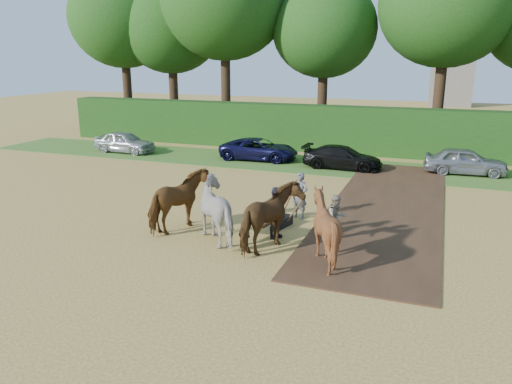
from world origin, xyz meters
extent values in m
plane|color=gold|center=(0.00, 0.00, 0.00)|extent=(120.00, 120.00, 0.00)
cube|color=#472D1C|center=(1.50, 7.00, 0.03)|extent=(4.50, 17.00, 0.05)
cube|color=#38601E|center=(0.00, 14.00, 0.01)|extent=(50.00, 5.00, 0.03)
cube|color=#14380F|center=(0.00, 18.50, 1.50)|extent=(46.00, 1.60, 3.00)
imported|color=#B4AB8D|center=(0.30, 2.26, 0.82)|extent=(0.99, 1.01, 1.64)
imported|color=#23242F|center=(-1.76, 1.85, 0.92)|extent=(0.77, 1.17, 1.84)
imported|color=brown|center=(-5.22, 1.43, 1.09)|extent=(1.80, 2.79, 2.17)
imported|color=beige|center=(-3.38, 1.10, 1.09)|extent=(2.56, 2.34, 2.17)
imported|color=#523319|center=(-1.54, 0.76, 1.09)|extent=(1.80, 2.79, 2.17)
imported|color=brown|center=(0.30, 0.43, 1.09)|extent=(2.21, 2.37, 2.18)
cube|color=black|center=(-1.87, 3.10, 0.18)|extent=(0.59, 0.99, 0.36)
cube|color=brown|center=(-2.03, 2.50, 0.36)|extent=(0.48, 1.43, 0.10)
cylinder|color=brown|center=(-1.94, 3.71, 0.57)|extent=(0.19, 1.05, 0.76)
cylinder|color=brown|center=(-1.50, 3.59, 0.57)|extent=(0.47, 0.99, 0.76)
imported|color=gray|center=(-1.55, 4.30, 0.91)|extent=(0.75, 0.59, 1.82)
imported|color=#B2B4B9|center=(-15.94, 13.47, 0.70)|extent=(4.18, 1.88, 1.39)
imported|color=#13133C|center=(-6.90, 14.29, 0.66)|extent=(4.82, 2.42, 1.31)
imported|color=black|center=(-1.69, 13.65, 0.64)|extent=(4.48, 1.95, 1.28)
imported|color=gray|center=(4.71, 14.57, 0.72)|extent=(4.30, 1.94, 1.43)
cylinder|color=#382616|center=(-21.00, 21.50, 2.93)|extent=(0.70, 0.70, 5.85)
ellipsoid|color=#163F11|center=(-21.00, 21.50, 9.00)|extent=(8.40, 8.40, 7.73)
cylinder|color=#382616|center=(-17.00, 22.00, 2.70)|extent=(0.70, 0.70, 5.40)
ellipsoid|color=#163F11|center=(-17.00, 22.00, 8.32)|extent=(7.80, 7.80, 7.18)
cylinder|color=#382616|center=(-12.00, 21.00, 3.26)|extent=(0.70, 0.70, 6.53)
ellipsoid|color=#163F11|center=(-12.00, 21.00, 9.97)|extent=(9.20, 9.20, 8.46)
cylinder|color=#382616|center=(-5.00, 22.50, 2.59)|extent=(0.70, 0.70, 5.17)
ellipsoid|color=#163F11|center=(-5.00, 22.50, 7.95)|extent=(7.40, 7.40, 6.81)
cylinder|color=#382616|center=(3.00, 21.50, 3.04)|extent=(0.70, 0.70, 6.08)
ellipsoid|color=#163F11|center=(3.00, 21.50, 9.30)|extent=(8.60, 8.60, 7.91)
cube|color=slate|center=(4.00, 55.00, 4.50)|extent=(5.00, 5.00, 9.00)
camera|label=1|loc=(3.35, -13.71, 6.16)|focal=35.00mm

